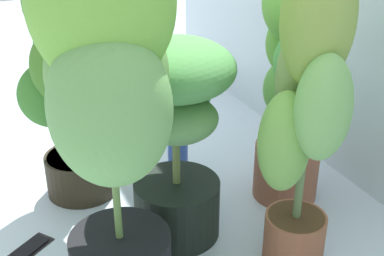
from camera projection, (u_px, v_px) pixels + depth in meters
name	position (u px, v px, depth m)	size (l,w,h in m)	color
ground_plane	(142.00, 232.00, 1.69)	(8.00, 8.00, 0.00)	silver
potted_plant_back_right	(306.00, 104.00, 1.32)	(0.32, 0.27, 0.94)	brown
potted_plant_front_right	(109.00, 93.00, 1.15)	(0.53, 0.43, 1.03)	black
potted_plant_center	(175.00, 122.00, 1.52)	(0.50, 0.49, 0.66)	black
potted_plant_back_center	(295.00, 70.00, 1.68)	(0.35, 0.35, 0.85)	#94563E
potted_plant_front_left	(66.00, 64.00, 1.70)	(0.44, 0.36, 0.88)	#2D2518
cell_phone	(30.00, 248.00, 1.61)	(0.14, 0.16, 0.01)	black
floor_fan	(94.00, 85.00, 2.15)	(0.23, 0.23, 0.41)	#272722
nutrient_bottle	(178.00, 153.00, 1.93)	(0.08, 0.08, 0.26)	blue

